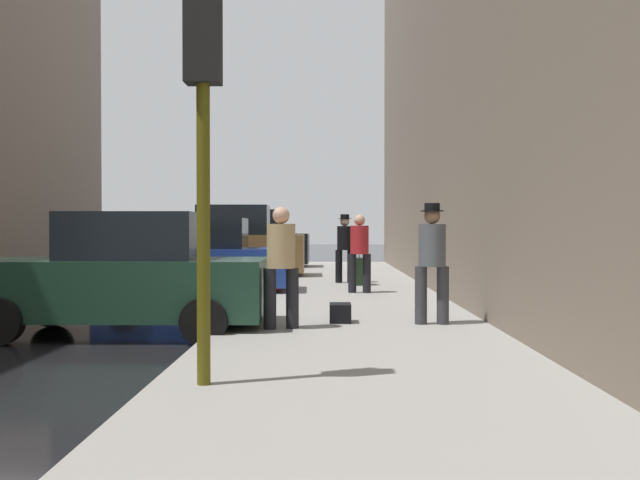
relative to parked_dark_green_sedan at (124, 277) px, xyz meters
name	(u,v)px	position (x,y,z in m)	size (l,w,h in m)	color
sidewalk	(355,332)	(3.35, -0.19, -0.77)	(4.00, 40.00, 0.15)	gray
parked_dark_green_sedan	(124,277)	(0.00, 0.00, 0.00)	(4.21, 2.08, 1.79)	#193828
parked_blue_sedan	(197,260)	(0.00, 5.74, 0.00)	(4.24, 2.14, 1.79)	navy
parked_bronze_suv	(229,246)	(0.00, 10.93, 0.18)	(4.64, 2.14, 2.25)	brown
parked_black_suv	(248,243)	(0.00, 16.02, 0.18)	(4.62, 2.09, 2.25)	black
fire_hydrant	(276,276)	(1.80, 5.67, -0.35)	(0.42, 0.22, 0.70)	red
traffic_light	(203,94)	(1.85, -3.95, 1.91)	(0.32, 0.32, 3.60)	#514C0F
pedestrian_with_fedora	(345,245)	(3.41, 8.16, 0.29)	(0.53, 0.48, 1.78)	black
pedestrian_with_beanie	(432,257)	(4.50, 0.12, 0.29)	(0.51, 0.41, 1.78)	#333338
pedestrian_in_tan_coat	(281,261)	(2.31, -0.37, 0.26)	(0.53, 0.48, 1.71)	black
pedestrian_in_red_jacket	(360,249)	(3.66, 5.23, 0.26)	(0.52, 0.46, 1.71)	black
rolling_suitcase	(359,271)	(3.75, 7.42, -0.36)	(0.45, 0.61, 1.04)	black
duffel_bag	(340,313)	(3.16, 0.32, -0.56)	(0.32, 0.44, 0.28)	black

